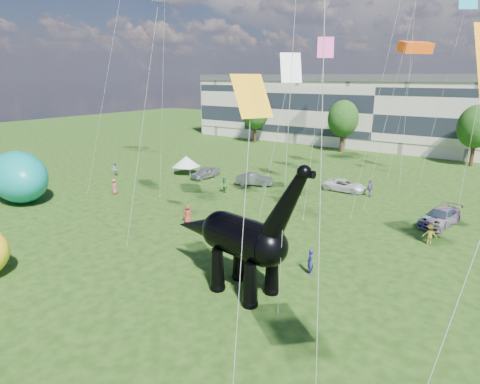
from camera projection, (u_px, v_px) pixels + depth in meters
The scene contains 13 objects.
ground at pixel (179, 317), 21.95m from camera, with size 220.00×220.00×0.00m, color #16330C.
terrace_row at pixel (383, 115), 73.26m from camera, with size 78.00×11.00×12.00m, color beige.
tree_far_left at pixel (255, 111), 78.41m from camera, with size 5.20×5.20×9.44m.
tree_mid_left at pixel (343, 116), 68.37m from camera, with size 5.20×5.20×9.44m.
tree_mid_right at pixel (477, 123), 57.21m from camera, with size 5.20×5.20×9.44m.
dinosaur_sculpture at pixel (239, 238), 24.02m from camera, with size 10.87×3.43×8.84m.
car_silver at pixel (205, 173), 51.78m from camera, with size 1.72×4.27×1.45m, color #BCBCC1.
car_grey at pixel (254, 179), 48.43m from camera, with size 1.54×4.42×1.46m, color slate.
car_white at pixel (345, 185), 45.94m from camera, with size 2.24×4.86×1.35m, color silver.
car_dark at pixel (440, 217), 35.38m from camera, with size 2.12×5.21×1.51m, color #595960.
gazebo_left at pixel (186, 161), 53.82m from camera, with size 4.20×4.20×2.45m.
inflatable_teal at pixel (19, 177), 41.68m from camera, with size 8.50×5.31×5.31m, color #0B8A86.
visitors at pixel (266, 212), 36.31m from camera, with size 51.72×43.76×1.89m.
Camera 1 is at (13.88, -13.67, 12.67)m, focal length 30.00 mm.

